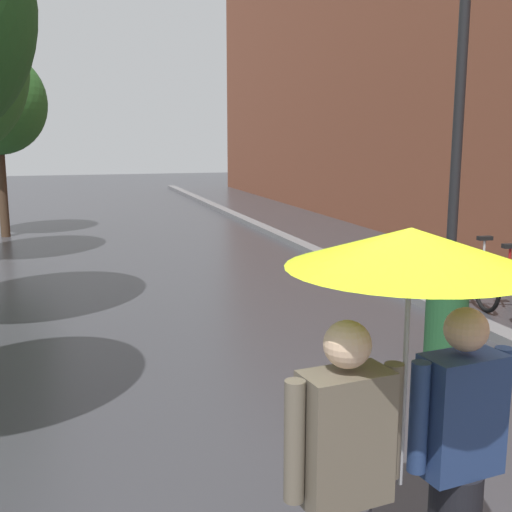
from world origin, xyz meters
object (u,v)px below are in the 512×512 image
at_px(couple_under_umbrella, 406,374).
at_px(street_lamp_post, 458,123).
at_px(parked_bicycle_3, 494,274).
at_px(litter_bin, 446,327).

distance_m(couple_under_umbrella, street_lamp_post, 5.10).
distance_m(parked_bicycle_3, litter_bin, 3.29).
bearing_deg(parked_bicycle_3, litter_bin, -135.81).
relative_size(street_lamp_post, litter_bin, 5.19).
height_order(parked_bicycle_3, couple_under_umbrella, couple_under_umbrella).
relative_size(parked_bicycle_3, litter_bin, 1.33).
bearing_deg(litter_bin, street_lamp_post, 55.30).
relative_size(parked_bicycle_3, couple_under_umbrella, 0.56).
bearing_deg(parked_bicycle_3, street_lamp_post, -140.47).
relative_size(parked_bicycle_3, street_lamp_post, 0.26).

